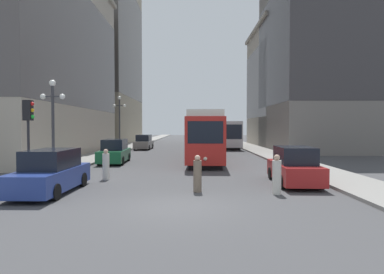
{
  "coord_description": "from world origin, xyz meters",
  "views": [
    {
      "loc": [
        0.5,
        -11.13,
        2.78
      ],
      "look_at": [
        0.5,
        10.37,
        2.11
      ],
      "focal_mm": 30.26,
      "sensor_mm": 36.0,
      "label": 1
    }
  ],
  "objects_px": {
    "parked_car_left_near": "(115,152)",
    "pedestrian_on_sidewalk": "(106,165)",
    "parked_car_left_far": "(144,143)",
    "pedestrian_crossing_near": "(198,175)",
    "traffic_light_near_left": "(29,119)",
    "parked_car_right_far": "(294,167)",
    "pedestrian_crossing_far": "(277,176)",
    "transit_bus": "(225,133)",
    "parked_car_left_mid": "(51,173)",
    "streetcar": "(206,135)",
    "lamp_post_left_near": "(53,112)",
    "lamp_post_left_far": "(120,115)"
  },
  "relations": [
    {
      "from": "parked_car_left_far",
      "to": "parked_car_right_far",
      "type": "bearing_deg",
      "value": -64.33
    },
    {
      "from": "streetcar",
      "to": "pedestrian_on_sidewalk",
      "type": "height_order",
      "value": "streetcar"
    },
    {
      "from": "parked_car_left_mid",
      "to": "pedestrian_crossing_near",
      "type": "xyz_separation_m",
      "value": [
        6.2,
        0.13,
        -0.11
      ]
    },
    {
      "from": "parked_car_left_near",
      "to": "lamp_post_left_near",
      "type": "bearing_deg",
      "value": -108.63
    },
    {
      "from": "parked_car_left_far",
      "to": "pedestrian_on_sidewalk",
      "type": "bearing_deg",
      "value": -85.01
    },
    {
      "from": "parked_car_left_near",
      "to": "transit_bus",
      "type": "bearing_deg",
      "value": 58.06
    },
    {
      "from": "transit_bus",
      "to": "parked_car_left_mid",
      "type": "bearing_deg",
      "value": -111.36
    },
    {
      "from": "streetcar",
      "to": "lamp_post_left_far",
      "type": "bearing_deg",
      "value": 140.13
    },
    {
      "from": "parked_car_left_near",
      "to": "traffic_light_near_left",
      "type": "bearing_deg",
      "value": -102.31
    },
    {
      "from": "streetcar",
      "to": "parked_car_left_near",
      "type": "xyz_separation_m",
      "value": [
        -7.12,
        -1.96,
        -1.26
      ]
    },
    {
      "from": "parked_car_left_near",
      "to": "parked_car_left_far",
      "type": "relative_size",
      "value": 1.05
    },
    {
      "from": "transit_bus",
      "to": "streetcar",
      "type": "bearing_deg",
      "value": -103.32
    },
    {
      "from": "parked_car_right_far",
      "to": "parked_car_left_mid",
      "type": "bearing_deg",
      "value": 13.32
    },
    {
      "from": "transit_bus",
      "to": "parked_car_right_far",
      "type": "distance_m",
      "value": 27.7
    },
    {
      "from": "transit_bus",
      "to": "lamp_post_left_near",
      "type": "xyz_separation_m",
      "value": [
        -12.29,
        -25.01,
        1.69
      ]
    },
    {
      "from": "transit_bus",
      "to": "traffic_light_near_left",
      "type": "xyz_separation_m",
      "value": [
        -12.08,
        -28.18,
        1.19
      ]
    },
    {
      "from": "pedestrian_crossing_near",
      "to": "traffic_light_near_left",
      "type": "bearing_deg",
      "value": -100.46
    },
    {
      "from": "parked_car_left_mid",
      "to": "parked_car_left_near",
      "type": "bearing_deg",
      "value": 90.89
    },
    {
      "from": "streetcar",
      "to": "pedestrian_crossing_far",
      "type": "xyz_separation_m",
      "value": [
        2.35,
        -13.55,
        -1.34
      ]
    },
    {
      "from": "parked_car_left_mid",
      "to": "pedestrian_crossing_far",
      "type": "xyz_separation_m",
      "value": [
        9.46,
        -0.34,
        -0.08
      ]
    },
    {
      "from": "pedestrian_on_sidewalk",
      "to": "lamp_post_left_near",
      "type": "bearing_deg",
      "value": 70.05
    },
    {
      "from": "transit_bus",
      "to": "lamp_post_left_near",
      "type": "bearing_deg",
      "value": -118.24
    },
    {
      "from": "parked_car_right_far",
      "to": "lamp_post_left_far",
      "type": "distance_m",
      "value": 23.53
    },
    {
      "from": "streetcar",
      "to": "parked_car_left_far",
      "type": "xyz_separation_m",
      "value": [
        -7.11,
        13.08,
        -1.26
      ]
    },
    {
      "from": "transit_bus",
      "to": "parked_car_right_far",
      "type": "height_order",
      "value": "transit_bus"
    },
    {
      "from": "streetcar",
      "to": "parked_car_left_mid",
      "type": "height_order",
      "value": "streetcar"
    },
    {
      "from": "parked_car_left_near",
      "to": "pedestrian_crossing_near",
      "type": "relative_size",
      "value": 3.09
    },
    {
      "from": "pedestrian_crossing_near",
      "to": "transit_bus",
      "type": "bearing_deg",
      "value": 171.45
    },
    {
      "from": "parked_car_left_near",
      "to": "pedestrian_on_sidewalk",
      "type": "height_order",
      "value": "parked_car_left_near"
    },
    {
      "from": "traffic_light_near_left",
      "to": "parked_car_left_near",
      "type": "bearing_deg",
      "value": 80.21
    },
    {
      "from": "streetcar",
      "to": "traffic_light_near_left",
      "type": "bearing_deg",
      "value": -124.26
    },
    {
      "from": "transit_bus",
      "to": "traffic_light_near_left",
      "type": "distance_m",
      "value": 30.68
    },
    {
      "from": "streetcar",
      "to": "parked_car_left_near",
      "type": "bearing_deg",
      "value": -161.91
    },
    {
      "from": "lamp_post_left_near",
      "to": "parked_car_left_far",
      "type": "bearing_deg",
      "value": 84.97
    },
    {
      "from": "pedestrian_on_sidewalk",
      "to": "traffic_light_near_left",
      "type": "bearing_deg",
      "value": 122.34
    },
    {
      "from": "parked_car_right_far",
      "to": "lamp_post_left_near",
      "type": "xyz_separation_m",
      "value": [
        -12.83,
        2.66,
        2.79
      ]
    },
    {
      "from": "parked_car_left_far",
      "to": "pedestrian_crossing_far",
      "type": "bearing_deg",
      "value": -69.01
    },
    {
      "from": "transit_bus",
      "to": "pedestrian_on_sidewalk",
      "type": "relative_size",
      "value": 7.43
    },
    {
      "from": "streetcar",
      "to": "pedestrian_on_sidewalk",
      "type": "distance_m",
      "value": 11.44
    },
    {
      "from": "lamp_post_left_far",
      "to": "parked_car_left_far",
      "type": "bearing_deg",
      "value": 68.42
    },
    {
      "from": "pedestrian_crossing_far",
      "to": "pedestrian_crossing_near",
      "type": "bearing_deg",
      "value": 53.07
    },
    {
      "from": "parked_car_left_near",
      "to": "pedestrian_crossing_near",
      "type": "xyz_separation_m",
      "value": [
        6.2,
        -11.13,
        -0.11
      ]
    },
    {
      "from": "pedestrian_crossing_near",
      "to": "parked_car_left_mid",
      "type": "bearing_deg",
      "value": -89.3
    },
    {
      "from": "parked_car_left_far",
      "to": "pedestrian_crossing_far",
      "type": "relative_size",
      "value": 2.83
    },
    {
      "from": "parked_car_left_far",
      "to": "pedestrian_on_sidewalk",
      "type": "relative_size",
      "value": 2.88
    },
    {
      "from": "parked_car_left_near",
      "to": "pedestrian_crossing_near",
      "type": "bearing_deg",
      "value": -63.38
    },
    {
      "from": "traffic_light_near_left",
      "to": "pedestrian_on_sidewalk",
      "type": "bearing_deg",
      "value": 31.03
    },
    {
      "from": "streetcar",
      "to": "parked_car_left_far",
      "type": "bearing_deg",
      "value": 121.22
    },
    {
      "from": "transit_bus",
      "to": "parked_car_left_near",
      "type": "xyz_separation_m",
      "value": [
        -10.39,
        -18.44,
        -1.1
      ]
    },
    {
      "from": "parked_car_left_near",
      "to": "parked_car_right_far",
      "type": "distance_m",
      "value": 14.31
    }
  ]
}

